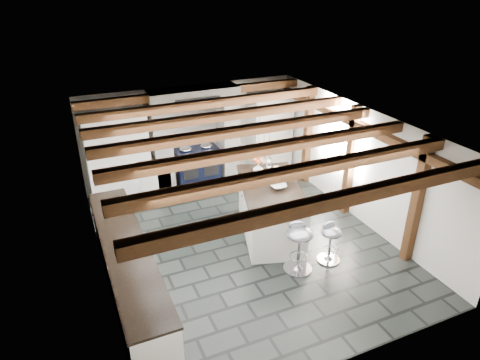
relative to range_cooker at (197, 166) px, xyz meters
name	(u,v)px	position (x,y,z in m)	size (l,w,h in m)	color
ground	(244,242)	(0.00, -2.68, -0.47)	(6.00, 6.00, 0.00)	black
room_shell	(187,167)	(-0.61, -1.26, 0.60)	(6.00, 6.03, 6.00)	silver
range_cooker	(197,166)	(0.00, 0.00, 0.00)	(1.00, 0.63, 0.99)	black
kitchen_island	(270,209)	(0.60, -2.56, 0.05)	(1.62, 2.27, 1.35)	white
bar_stool_near	(330,238)	(1.13, -3.77, -0.01)	(0.40, 0.40, 0.74)	silver
bar_stool_far	(299,241)	(0.51, -3.77, 0.10)	(0.57, 0.57, 0.91)	silver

